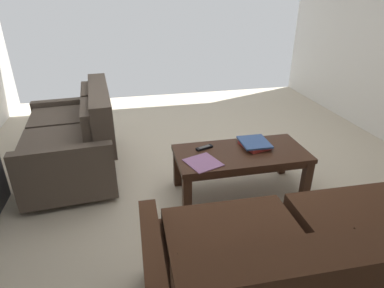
{
  "coord_description": "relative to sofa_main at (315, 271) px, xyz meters",
  "views": [
    {
      "loc": [
        0.7,
        2.62,
        1.71
      ],
      "look_at": [
        0.24,
        0.5,
        0.65
      ],
      "focal_mm": 30.09,
      "sensor_mm": 36.0,
      "label": 1
    }
  ],
  "objects": [
    {
      "name": "coffee_table",
      "position": [
        -0.05,
        -1.28,
        -0.01
      ],
      "size": [
        1.16,
        0.55,
        0.41
      ],
      "color": "#3D2316",
      "rests_on": "ground"
    },
    {
      "name": "loveseat_near",
      "position": [
        1.42,
        -2.01,
        0.01
      ],
      "size": [
        0.92,
        1.44,
        0.85
      ],
      "color": "black",
      "rests_on": "ground"
    },
    {
      "name": "sofa_main",
      "position": [
        0.0,
        0.0,
        0.0
      ],
      "size": [
        1.8,
        0.92,
        0.82
      ],
      "color": "black",
      "rests_on": "ground"
    },
    {
      "name": "tv_remote",
      "position": [
        0.25,
        -1.41,
        0.07
      ],
      "size": [
        0.17,
        0.1,
        0.02
      ],
      "color": "black",
      "rests_on": "coffee_table"
    },
    {
      "name": "ground_plane",
      "position": [
        0.2,
        -1.54,
        -0.36
      ],
      "size": [
        4.88,
        5.73,
        0.01
      ],
      "primitive_type": "cube",
      "color": "beige"
    },
    {
      "name": "loose_magazine",
      "position": [
        0.32,
        -1.16,
        0.06
      ],
      "size": [
        0.32,
        0.33,
        0.01
      ],
      "primitive_type": "cube",
      "rotation": [
        0.0,
        0.0,
        3.49
      ],
      "color": "#996699",
      "rests_on": "coffee_table"
    },
    {
      "name": "book_stack",
      "position": [
        -0.21,
        -1.36,
        0.09
      ],
      "size": [
        0.25,
        0.29,
        0.05
      ],
      "color": "#C63833",
      "rests_on": "coffee_table"
    }
  ]
}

